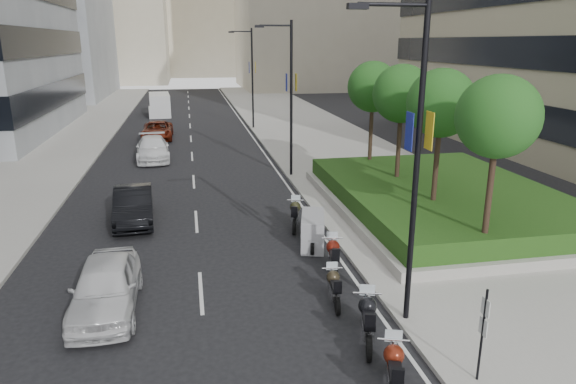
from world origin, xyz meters
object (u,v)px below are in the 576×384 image
object	(u,v)px
car_b	(134,205)
car_a	(106,286)
motorcycle_1	(394,371)
motorcycle_6	(295,215)
lamp_post_1	(289,92)
motorcycle_4	(333,257)
motorcycle_3	(334,287)
motorcycle_2	(368,320)
lamp_post_0	(412,151)
lamp_post_2	(251,73)
car_d	(157,130)
delivery_van	(160,106)
motorcycle_5	(313,231)
car_c	(153,149)
parking_sign	(483,330)

from	to	relation	value
car_b	car_a	bearing A→B (deg)	-94.59
motorcycle_1	motorcycle_6	distance (m)	11.28
lamp_post_1	motorcycle_4	distance (m)	14.14
motorcycle_3	motorcycle_2	bearing A→B (deg)	-165.27
motorcycle_2	motorcycle_3	size ratio (longest dim) A/B	1.17
lamp_post_1	car_b	xyz separation A→B (m)	(-8.38, -6.53, -4.29)
car_b	motorcycle_3	bearing A→B (deg)	-56.88
lamp_post_0	motorcycle_3	distance (m)	5.05
lamp_post_2	motorcycle_4	bearing A→B (deg)	-91.84
car_d	lamp_post_0	bearing A→B (deg)	-74.83
motorcycle_3	motorcycle_6	bearing A→B (deg)	5.49
motorcycle_1	delivery_van	world-z (taller)	delivery_van
delivery_van	lamp_post_1	bearing A→B (deg)	-76.91
lamp_post_2	motorcycle_4	xyz separation A→B (m)	(-1.01, -31.37, -4.47)
lamp_post_1	motorcycle_4	size ratio (longest dim) A/B	4.03
motorcycle_5	car_c	world-z (taller)	car_c
motorcycle_1	motorcycle_3	size ratio (longest dim) A/B	1.12
motorcycle_2	car_b	xyz separation A→B (m)	(-7.10, 11.18, 0.15)
lamp_post_0	lamp_post_2	size ratio (longest dim) A/B	1.00
motorcycle_5	car_c	distance (m)	18.75
motorcycle_5	car_a	xyz separation A→B (m)	(-7.29, -3.75, 0.14)
car_a	lamp_post_2	bearing A→B (deg)	74.94
motorcycle_6	car_b	world-z (taller)	car_b
lamp_post_2	car_d	distance (m)	10.10
lamp_post_1	car_c	bearing A→B (deg)	142.08
motorcycle_3	car_a	xyz separation A→B (m)	(-6.86, 0.83, 0.27)
parking_sign	motorcycle_1	distance (m)	2.26
car_b	car_d	xyz separation A→B (m)	(0.03, 20.85, -0.04)
parking_sign	car_a	size ratio (longest dim) A/B	0.54
motorcycle_3	lamp_post_1	bearing A→B (deg)	1.19
car_b	parking_sign	bearing A→B (deg)	-60.25
car_b	lamp_post_1	bearing A→B (deg)	33.84
parking_sign	motorcycle_4	size ratio (longest dim) A/B	1.12
lamp_post_2	lamp_post_1	bearing A→B (deg)	-90.00
motorcycle_5	parking_sign	bearing A→B (deg)	-154.71
motorcycle_1	delivery_van	bearing A→B (deg)	26.63
motorcycle_4	delivery_van	bearing A→B (deg)	20.92
lamp_post_2	motorcycle_3	xyz separation A→B (m)	(-1.58, -33.48, -4.54)
motorcycle_2	car_b	bearing A→B (deg)	48.71
car_b	car_d	bearing A→B (deg)	85.82
motorcycle_3	motorcycle_5	world-z (taller)	motorcycle_5
lamp_post_1	motorcycle_4	bearing A→B (deg)	-94.31
car_b	motorcycle_5	bearing A→B (deg)	-35.20
delivery_van	car_d	bearing A→B (deg)	-92.12
parking_sign	motorcycle_3	bearing A→B (deg)	116.34
motorcycle_5	motorcycle_6	world-z (taller)	motorcycle_5
motorcycle_4	car_c	size ratio (longest dim) A/B	0.42
car_a	car_c	xyz separation A→B (m)	(0.17, 21.09, -0.02)
lamp_post_0	car_a	world-z (taller)	lamp_post_0
motorcycle_2	car_b	distance (m)	13.24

